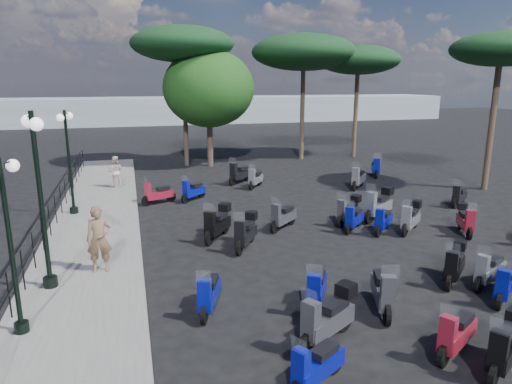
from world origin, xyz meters
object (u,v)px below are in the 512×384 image
object	(u,v)px
lamp_post_2	(69,156)
scooter_10	(217,224)
pine_2	(183,44)
scooter_21	(411,218)
scooter_17	(239,174)
scooter_7	(317,290)
scooter_15	(354,219)
lamp_post_0	(9,237)
woman	(99,239)
scooter_3	(246,233)
scooter_6	(316,367)
pine_1	(358,60)
lamp_post_1	(40,190)
scooter_14	(504,285)
scooter_19	(455,265)
scooter_13	(456,334)
scooter_28	(459,196)
scooter_4	(158,194)
scooter_2	(209,294)
scooter_27	(466,221)
scooter_16	(348,211)
scooter_30	(383,221)
scooter_9	(283,217)
pine_3	(501,50)
scooter_5	(193,191)
pedestrian_far	(115,172)
scooter_1	(328,319)
scooter_23	(358,179)
broadleaf_tree	(209,88)
scooter_12	(505,347)
scooter_20	(489,271)
scooter_11	(255,179)
scooter_22	(379,205)
scooter_8	(383,292)

from	to	relation	value
lamp_post_2	scooter_10	world-z (taller)	lamp_post_2
pine_2	scooter_21	bearing A→B (deg)	-68.35
scooter_17	pine_2	distance (m)	8.92
scooter_7	scooter_15	distance (m)	5.90
lamp_post_0	woman	distance (m)	3.30
lamp_post_0	scooter_3	world-z (taller)	lamp_post_0
scooter_6	scooter_10	xyz separation A→B (m)	(-0.18, 7.81, 0.11)
woman	scooter_21	size ratio (longest dim) A/B	1.31
lamp_post_2	pine_1	world-z (taller)	pine_1
lamp_post_1	scooter_10	bearing A→B (deg)	9.59
scooter_14	scooter_19	xyz separation A→B (m)	(-0.41, 1.21, 0.06)
scooter_13	scooter_28	bearing A→B (deg)	-69.80
scooter_3	scooter_4	bearing A→B (deg)	-37.48
scooter_2	scooter_21	xyz separation A→B (m)	(7.60, 3.65, 0.06)
scooter_27	pine_2	size ratio (longest dim) A/B	0.18
scooter_16	woman	bearing A→B (deg)	69.99
lamp_post_0	scooter_6	bearing A→B (deg)	-11.76
scooter_19	scooter_27	bearing A→B (deg)	-84.81
scooter_30	pine_1	size ratio (longest dim) A/B	0.16
woman	scooter_16	xyz separation A→B (m)	(8.40, 2.38, -0.56)
scooter_28	scooter_9	bearing A→B (deg)	61.04
pine_3	scooter_14	bearing A→B (deg)	-129.69
scooter_13	lamp_post_2	bearing A→B (deg)	3.89
lamp_post_0	scooter_5	bearing A→B (deg)	82.84
scooter_16	pine_3	distance (m)	10.96
scooter_13	scooter_21	size ratio (longest dim) A/B	1.03
lamp_post_1	scooter_2	size ratio (longest dim) A/B	2.88
pedestrian_far	scooter_1	distance (m)	15.25
scooter_6	scooter_15	bearing A→B (deg)	-62.76
scooter_14	scooter_27	bearing A→B (deg)	-69.03
scooter_6	scooter_28	size ratio (longest dim) A/B	1.04
scooter_23	broadleaf_tree	bearing A→B (deg)	-10.32
scooter_12	scooter_6	bearing A→B (deg)	49.44
pedestrian_far	scooter_4	size ratio (longest dim) A/B	1.00
scooter_13	scooter_20	distance (m)	3.62
scooter_11	scooter_22	distance (m)	6.92
scooter_30	pine_3	bearing A→B (deg)	-104.91
scooter_10	scooter_21	bearing A→B (deg)	-154.11
scooter_1	scooter_14	world-z (taller)	scooter_1
scooter_8	lamp_post_2	bearing A→B (deg)	-30.77
scooter_1	pine_1	size ratio (longest dim) A/B	0.22
scooter_14	scooter_4	bearing A→B (deg)	-5.66
scooter_1	scooter_4	distance (m)	11.82
woman	broadleaf_tree	distance (m)	16.40
lamp_post_0	scooter_30	bearing A→B (deg)	39.26
scooter_28	pine_3	xyz separation A→B (m)	(3.20, 2.17, 5.95)
scooter_8	scooter_14	size ratio (longest dim) A/B	1.33
scooter_5	scooter_17	bearing A→B (deg)	-87.34
scooter_13	pine_3	world-z (taller)	pine_3
woman	scooter_23	size ratio (longest dim) A/B	1.27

